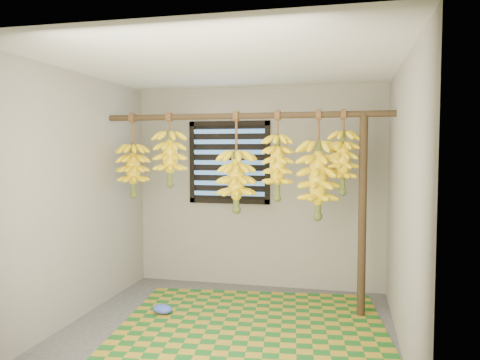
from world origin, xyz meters
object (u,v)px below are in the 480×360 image
(woven_mat, at_px, (253,323))
(plastic_bag, at_px, (162,309))
(support_post, at_px, (362,216))
(banana_bunch_c, at_px, (236,181))
(banana_bunch_a, at_px, (133,170))
(banana_bunch_e, at_px, (318,180))
(banana_bunch_d, at_px, (277,167))
(banana_bunch_b, at_px, (170,158))
(banana_bunch_f, at_px, (343,162))

(woven_mat, bearing_deg, plastic_bag, 177.82)
(woven_mat, bearing_deg, support_post, 23.60)
(plastic_bag, distance_m, banana_bunch_c, 1.49)
(banana_bunch_a, xyz_separation_m, banana_bunch_e, (2.00, -0.00, -0.08))
(banana_bunch_d, bearing_deg, plastic_bag, -159.78)
(woven_mat, bearing_deg, banana_bunch_c, 121.17)
(support_post, distance_m, banana_bunch_b, 2.08)
(banana_bunch_e, bearing_deg, plastic_bag, -164.98)
(banana_bunch_c, bearing_deg, banana_bunch_e, -0.00)
(woven_mat, height_order, banana_bunch_d, banana_bunch_d)
(banana_bunch_b, xyz_separation_m, banana_bunch_e, (1.57, 0.00, -0.21))
(woven_mat, xyz_separation_m, plastic_bag, (-0.93, 0.04, 0.05))
(banana_bunch_f, bearing_deg, woven_mat, -151.59)
(woven_mat, xyz_separation_m, banana_bunch_e, (0.57, 0.44, 1.35))
(banana_bunch_a, height_order, banana_bunch_b, same)
(banana_bunch_e, bearing_deg, banana_bunch_d, 180.00)
(banana_bunch_d, xyz_separation_m, banana_bunch_e, (0.41, 0.00, -0.12))
(banana_bunch_a, height_order, banana_bunch_f, same)
(woven_mat, relative_size, banana_bunch_c, 2.36)
(banana_bunch_c, height_order, banana_bunch_f, same)
(banana_bunch_a, distance_m, banana_bunch_c, 1.17)
(banana_bunch_a, bearing_deg, support_post, -0.00)
(woven_mat, height_order, plastic_bag, plastic_bag)
(woven_mat, height_order, banana_bunch_e, banana_bunch_e)
(banana_bunch_a, relative_size, banana_bunch_b, 1.16)
(banana_bunch_e, bearing_deg, support_post, 0.00)
(woven_mat, distance_m, plastic_bag, 0.94)
(plastic_bag, bearing_deg, banana_bunch_c, 31.20)
(banana_bunch_f, bearing_deg, banana_bunch_a, 180.00)
(woven_mat, relative_size, banana_bunch_b, 3.14)
(support_post, distance_m, banana_bunch_f, 0.56)
(banana_bunch_c, distance_m, banana_bunch_d, 0.46)
(plastic_bag, relative_size, banana_bunch_d, 0.24)
(banana_bunch_c, bearing_deg, woven_mat, -58.83)
(plastic_bag, distance_m, banana_bunch_f, 2.32)
(support_post, xyz_separation_m, banana_bunch_b, (-2.01, 0.00, 0.56))
(support_post, relative_size, banana_bunch_e, 1.84)
(support_post, height_order, banana_bunch_b, banana_bunch_b)
(woven_mat, relative_size, banana_bunch_e, 2.26)
(banana_bunch_b, bearing_deg, banana_bunch_c, 0.00)
(banana_bunch_b, height_order, banana_bunch_c, same)
(support_post, relative_size, banana_bunch_b, 2.55)
(banana_bunch_e, bearing_deg, banana_bunch_b, 180.00)
(plastic_bag, bearing_deg, banana_bunch_a, 140.71)
(banana_bunch_a, bearing_deg, banana_bunch_b, -0.00)
(banana_bunch_d, height_order, banana_bunch_f, same)
(banana_bunch_b, relative_size, banana_bunch_c, 0.75)
(banana_bunch_c, relative_size, banana_bunch_e, 0.96)
(banana_bunch_d, distance_m, banana_bunch_f, 0.65)
(plastic_bag, xyz_separation_m, banana_bunch_b, (-0.06, 0.40, 1.51))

